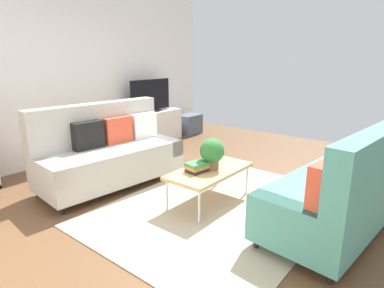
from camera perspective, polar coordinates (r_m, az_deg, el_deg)
The scene contains 15 objects.
ground_plane at distance 4.13m, azimuth 1.85°, elevation -9.43°, with size 7.68×7.68×0.00m, color brown.
wall_far at distance 5.88m, azimuth -20.81°, elevation 11.60°, with size 6.40×0.12×2.90m, color white.
area_rug at distance 3.88m, azimuth 5.02°, elevation -11.02°, with size 2.90×2.20×0.01m, color tan.
couch_beige at distance 4.56m, azimuth -14.42°, elevation -1.42°, with size 1.97×1.01×1.10m.
couch_green at distance 3.55m, azimuth 25.00°, elevation -7.30°, with size 1.98×1.03×1.10m.
coffee_table at distance 3.88m, azimuth 3.11°, elevation -4.82°, with size 1.10×0.56×0.42m.
tv_console at distance 6.67m, azimuth -7.22°, elevation 2.94°, with size 1.40×0.44×0.64m, color silver.
tv at distance 6.55m, azimuth -7.28°, elevation 8.33°, with size 1.00×0.20×0.64m.
storage_trunk at distance 7.41m, azimuth -0.53°, elevation 3.50°, with size 0.52×0.40×0.44m, color #4C5666.
potted_plant at distance 3.82m, azimuth 3.55°, elevation -1.46°, with size 0.29×0.29×0.37m.
table_book_0 at distance 3.78m, azimuth 0.91°, elevation -4.59°, with size 0.24×0.18×0.04m, color #262626.
table_book_1 at distance 3.77m, azimuth 0.91°, elevation -4.08°, with size 0.24×0.18×0.03m, color orange.
table_book_2 at distance 3.76m, azimuth 0.92°, elevation -3.55°, with size 0.24×0.18×0.04m, color #3F8C4C.
vase_0 at distance 6.25m, azimuth -11.49°, elevation 5.55°, with size 0.13×0.13×0.13m, color #B24C4C.
bottle_0 at distance 6.31m, azimuth -9.62°, elevation 6.08°, with size 0.05×0.05×0.21m, color #262626.
Camera 1 is at (-3.00, -2.25, 1.71)m, focal length 30.38 mm.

